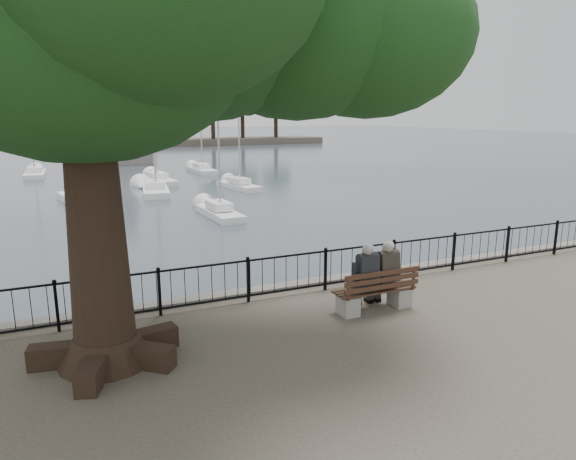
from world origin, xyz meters
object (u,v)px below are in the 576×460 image
bench (376,296)px  person_left (363,279)px  lion_monument (124,143)px  person_right (383,276)px

bench → person_left: person_left is taller
person_left → bench: bearing=-21.9°
person_left → lion_monument: size_ratio=0.18×
person_right → lion_monument: size_ratio=0.18×
person_left → lion_monument: bearing=88.9°
bench → person_right: bearing=22.7°
bench → person_right: person_right is taller
bench → lion_monument: size_ratio=0.22×
bench → person_right: (0.26, 0.11, 0.37)m
person_right → lion_monument: bearing=89.6°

